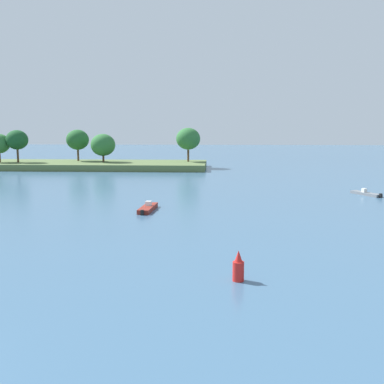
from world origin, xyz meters
name	(u,v)px	position (x,y,z in m)	size (l,w,h in m)	color
treeline_island	(86,157)	(-16.06, 83.59, 2.41)	(52.50, 15.13, 8.67)	#566B3D
small_motorboat	(366,194)	(32.36, 47.27, 0.22)	(3.20, 4.67, 0.87)	slate
fishing_skiff	(148,208)	(4.67, 34.71, 0.26)	(1.62, 5.50, 0.98)	maroon
channel_buoy_red	(238,268)	(13.55, 12.00, 0.81)	(0.70, 0.70, 1.90)	red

